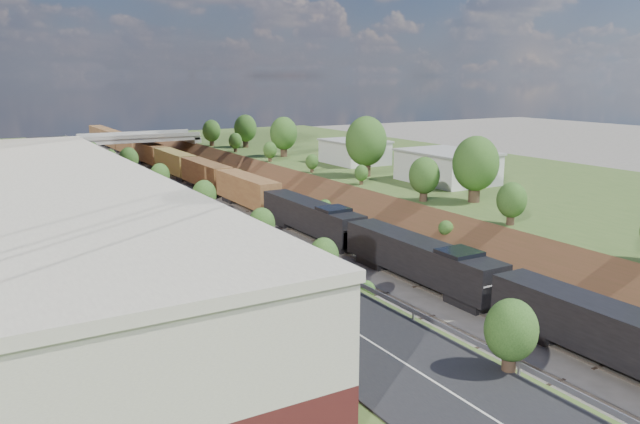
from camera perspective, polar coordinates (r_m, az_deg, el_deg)
platform_right at (r=99.40m, az=12.46°, el=2.38°), size 44.00×180.00×5.00m
embankment_left at (r=77.68m, az=-12.32°, el=-2.25°), size 10.00×180.00×10.00m
embankment_right at (r=86.71m, az=1.61°, el=-0.45°), size 10.00×180.00×10.00m
rail_left_track at (r=80.52m, az=-6.64°, el=-1.47°), size 1.58×180.00×0.18m
rail_right_track at (r=82.67m, az=-3.34°, el=-1.04°), size 1.58×180.00×0.18m
road at (r=75.38m, az=-15.74°, el=1.06°), size 8.00×180.00×0.10m
guardrail at (r=76.19m, az=-12.75°, el=1.72°), size 0.10×171.00×0.70m
commercial_building at (r=51.21m, az=-23.17°, el=-0.71°), size 14.30×62.30×7.00m
overpass at (r=138.68m, az=-16.14°, el=5.95°), size 24.50×8.30×7.40m
white_building_near at (r=86.54m, az=11.53°, el=3.99°), size 9.00×12.00×4.00m
white_building_far at (r=103.57m, az=3.19°, el=5.45°), size 8.00×10.00×3.60m
tree_right_large at (r=73.14m, az=14.05°, el=4.27°), size 5.25×5.25×7.61m
tree_left_crest at (r=40.46m, az=4.16°, el=-5.16°), size 2.45×2.45×3.55m
freight_train at (r=115.23m, az=-11.62°, el=3.89°), size 3.28×183.96×4.84m
suv at (r=48.18m, az=-5.01°, el=-3.63°), size 4.35×6.76×1.73m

